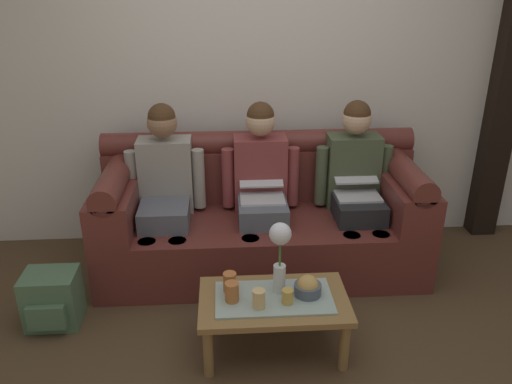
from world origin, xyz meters
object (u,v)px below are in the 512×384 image
couch (261,218)px  person_middle (261,183)px  coffee_table (274,305)px  backpack_left (52,299)px  cup_near_right (259,299)px  person_right (355,180)px  snack_bowl (308,287)px  cup_near_left (230,282)px  flower_vase (280,248)px  cup_far_left (288,296)px  person_left (165,185)px  cup_far_center (232,292)px

couch → person_middle: bearing=-90.0°
coffee_table → backpack_left: (-1.35, 0.33, -0.13)m
person_middle → cup_near_right: 1.10m
person_right → snack_bowl: person_right is taller
snack_bowl → cup_near_left: bearing=172.1°
coffee_table → snack_bowl: 0.22m
flower_vase → cup_near_left: (-0.28, 0.02, -0.23)m
cup_near_left → cup_far_left: cup_near_left is taller
person_middle → backpack_left: 1.58m
cup_near_right → cup_near_left: bearing=132.6°
couch → backpack_left: couch is taller
cup_far_left → backpack_left: size_ratio=0.24×
cup_near_left → cup_near_right: bearing=-47.4°
person_left → cup_far_left: bearing=-54.0°
coffee_table → cup_far_center: 0.26m
person_left → person_right: (1.37, -0.00, -0.00)m
couch → person_right: (0.68, -0.00, 0.29)m
flower_vase → snack_bowl: size_ratio=2.80×
cup_far_center → backpack_left: 1.19m
couch → person_middle: (-0.00, -0.00, 0.29)m
person_middle → cup_near_left: (-0.25, -0.90, -0.24)m
couch → person_left: (-0.68, -0.00, 0.29)m
cup_near_left → backpack_left: size_ratio=0.33×
snack_bowl → cup_far_left: size_ratio=1.87×
person_middle → cup_near_left: size_ratio=10.61×
backpack_left → cup_near_right: bearing=-18.4°
snack_bowl → backpack_left: bearing=168.6°
couch → backpack_left: size_ratio=6.56×
flower_vase → person_left: bearing=127.9°
person_middle → coffee_table: 1.04m
couch → flower_vase: bearing=-87.8°
person_right → backpack_left: size_ratio=3.47×
cup_near_left → snack_bowl: bearing=-7.9°
couch → person_middle: 0.29m
couch → person_right: size_ratio=1.89×
coffee_table → cup_far_left: (0.07, -0.06, 0.10)m
person_right → cup_far_left: size_ratio=14.69×
flower_vase → person_middle: bearing=92.2°
flower_vase → cup_far_center: bearing=-165.1°
person_left → flower_vase: person_left is taller
coffee_table → flower_vase: flower_vase is taller
flower_vase → cup_near_left: bearing=174.9°
person_left → cup_far_left: 1.31m
cup_far_center → backpack_left: (-1.11, 0.35, -0.24)m
cup_near_left → coffee_table: bearing=-17.4°
couch → flower_vase: 0.97m
cup_near_right → cup_far_center: bearing=153.8°
cup_near_right → coffee_table: bearing=44.8°
coffee_table → cup_far_left: cup_far_left is taller
snack_bowl → person_right: bearing=63.0°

